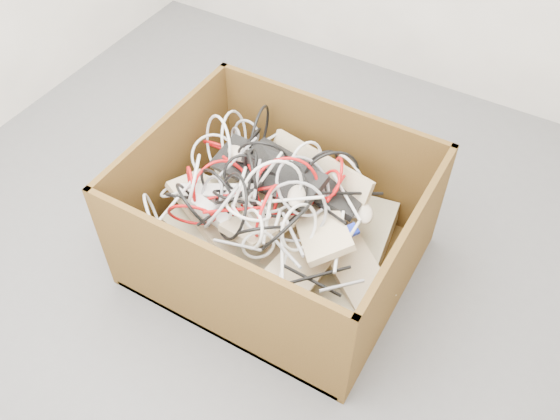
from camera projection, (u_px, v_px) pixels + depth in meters
The scene contains 8 objects.
ground at pixel (242, 238), 2.66m from camera, with size 3.00×3.00×0.00m, color #555658.
cardboard_box at pixel (275, 237), 2.47m from camera, with size 1.06×0.88×0.55m.
keyboard_pile at pixel (289, 217), 2.36m from camera, with size 0.99×0.75×0.37m.
mice_scatter at pixel (270, 216), 2.28m from camera, with size 0.66×0.57×0.20m.
power_strip_left at pixel (217, 193), 2.35m from camera, with size 0.33×0.06×0.04m, color white.
power_strip_right at pixel (221, 220), 2.28m from camera, with size 0.28×0.05×0.04m, color white.
vga_plug at pixel (352, 230), 2.24m from camera, with size 0.04×0.04×0.02m, color #0D22D0.
cable_tangle at pixel (252, 187), 2.30m from camera, with size 0.95×0.79×0.44m.
Camera 1 is at (0.99, -1.37, 2.06)m, focal length 38.78 mm.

